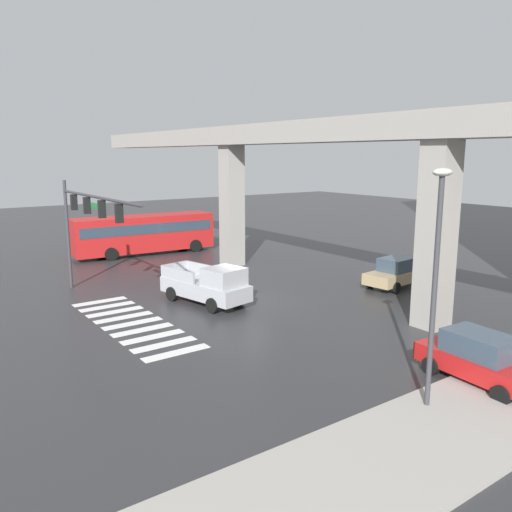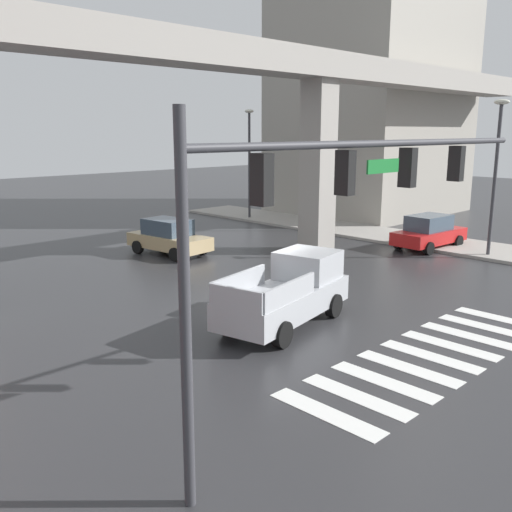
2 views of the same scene
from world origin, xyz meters
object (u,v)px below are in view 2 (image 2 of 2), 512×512
street_lamp_near_corner (497,160)px  sedan_red (429,232)px  street_lamp_far_north (249,151)px  sedan_tan (169,237)px  street_lamp_mid_block (323,154)px  traffic_signal_mast (340,196)px  pickup_truck (289,292)px

street_lamp_near_corner → sedan_red: bearing=92.6°
street_lamp_far_north → sedan_red: bearing=-90.6°
street_lamp_far_north → sedan_tan: bearing=-153.2°
street_lamp_mid_block → traffic_signal_mast: bearing=-140.2°
sedan_tan → street_lamp_far_north: size_ratio=0.62×
sedan_red → street_lamp_mid_block: bearing=88.9°
pickup_truck → sedan_red: bearing=11.3°
street_lamp_near_corner → street_lamp_far_north: 16.36m
sedan_tan → sedan_red: size_ratio=1.01×
pickup_truck → street_lamp_far_north: 21.32m
street_lamp_far_north → street_lamp_mid_block: bearing=-90.0°
pickup_truck → traffic_signal_mast: bearing=-129.3°
traffic_signal_mast → street_lamp_mid_block: 22.80m
sedan_tan → traffic_signal_mast: traffic_signal_mast is taller
street_lamp_far_north → pickup_truck: bearing=-130.3°
traffic_signal_mast → sedan_tan: bearing=65.4°
sedan_red → street_lamp_mid_block: (0.14, 7.09, 3.70)m
sedan_red → street_lamp_near_corner: (0.14, -3.02, 3.70)m
sedan_tan → street_lamp_near_corner: size_ratio=0.62×
sedan_tan → sedan_red: same height
sedan_tan → sedan_red: (10.24, -8.11, 0.00)m
pickup_truck → street_lamp_mid_block: street_lamp_mid_block is taller
sedan_tan → traffic_signal_mast: bearing=-114.6°
pickup_truck → street_lamp_near_corner: (13.59, -0.32, 3.57)m
pickup_truck → sedan_tan: size_ratio=1.20×
street_lamp_mid_block → street_lamp_far_north: same height
sedan_tan → street_lamp_far_north: street_lamp_far_north is taller
pickup_truck → street_lamp_far_north: (13.59, 16.04, 3.57)m
pickup_truck → street_lamp_far_north: street_lamp_far_north is taller
pickup_truck → street_lamp_near_corner: bearing=-1.4°
street_lamp_mid_block → sedan_tan: bearing=174.4°
pickup_truck → sedan_tan: pickup_truck is taller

